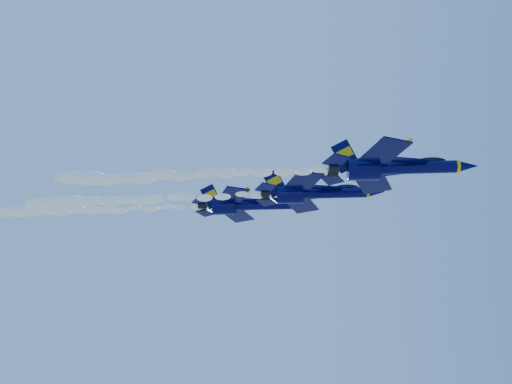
{
  "coord_description": "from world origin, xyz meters",
  "views": [
    {
      "loc": [
        1.17,
        -67.73,
        121.05
      ],
      "look_at": [
        -2.18,
        -4.49,
        150.83
      ],
      "focal_mm": 35.0,
      "sensor_mm": 36.0,
      "label": 1
    }
  ],
  "objects": [
    {
      "name": "jet_lead",
      "position": [
        14.73,
        -14.36,
        149.01
      ],
      "size": [
        17.72,
        14.53,
        6.58
      ],
      "color": "#040335"
    },
    {
      "name": "smoke_trail_jet_lead",
      "position": [
        -9.56,
        -14.36,
        148.63
      ],
      "size": [
        33.44,
        1.83,
        1.65
      ],
      "primitive_type": "ellipsoid",
      "color": "white"
    },
    {
      "name": "jet_second",
      "position": [
        6.03,
        -4.24,
        150.59
      ],
      "size": [
        17.25,
        14.15,
        6.41
      ],
      "color": "#040335"
    },
    {
      "name": "smoke_trail_jet_second",
      "position": [
        -18.06,
        -4.24,
        150.22
      ],
      "size": [
        33.44,
        1.78,
        1.61
      ],
      "primitive_type": "ellipsoid",
      "color": "white"
    },
    {
      "name": "jet_third",
      "position": [
        -4.26,
        5.13,
        153.08
      ],
      "size": [
        17.59,
        14.43,
        6.54
      ],
      "color": "#040335"
    },
    {
      "name": "smoke_trail_jet_third",
      "position": [
        -28.5,
        5.13,
        152.7
      ],
      "size": [
        33.44,
        1.82,
        1.64
      ],
      "primitive_type": "ellipsoid",
      "color": "white"
    }
  ]
}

